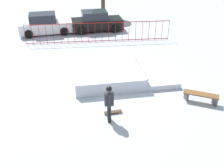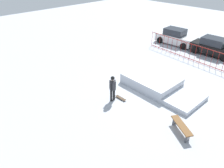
{
  "view_description": "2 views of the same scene",
  "coord_description": "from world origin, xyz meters",
  "px_view_note": "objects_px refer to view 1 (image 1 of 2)",
  "views": [
    {
      "loc": [
        -2.53,
        -11.4,
        6.97
      ],
      "look_at": [
        -0.53,
        -1.24,
        0.9
      ],
      "focal_mm": 41.3,
      "sensor_mm": 36.0,
      "label": 1
    },
    {
      "loc": [
        6.88,
        -10.36,
        7.67
      ],
      "look_at": [
        -1.21,
        -2.56,
        1.0
      ],
      "focal_mm": 33.47,
      "sensor_mm": 36.0,
      "label": 2
    }
  ],
  "objects_px": {
    "skate_ramp": "(117,77)",
    "parked_car_black": "(96,22)",
    "skater": "(109,101)",
    "skateboard": "(113,112)",
    "parked_car_white": "(45,24)",
    "park_bench": "(201,96)"
  },
  "relations": [
    {
      "from": "skater",
      "to": "parked_car_white",
      "type": "relative_size",
      "value": 0.41
    },
    {
      "from": "skate_ramp",
      "to": "park_bench",
      "type": "relative_size",
      "value": 3.47
    },
    {
      "from": "parked_car_black",
      "to": "skate_ramp",
      "type": "bearing_deg",
      "value": -91.37
    },
    {
      "from": "parked_car_white",
      "to": "skate_ramp",
      "type": "bearing_deg",
      "value": -68.11
    },
    {
      "from": "parked_car_white",
      "to": "parked_car_black",
      "type": "distance_m",
      "value": 4.08
    },
    {
      "from": "skateboard",
      "to": "parked_car_white",
      "type": "relative_size",
      "value": 0.19
    },
    {
      "from": "skater",
      "to": "skateboard",
      "type": "bearing_deg",
      "value": 65.79
    },
    {
      "from": "skater",
      "to": "parked_car_white",
      "type": "height_order",
      "value": "skater"
    },
    {
      "from": "skater",
      "to": "skateboard",
      "type": "distance_m",
      "value": 1.08
    },
    {
      "from": "skater",
      "to": "parked_car_black",
      "type": "distance_m",
      "value": 12.03
    },
    {
      "from": "skateboard",
      "to": "park_bench",
      "type": "xyz_separation_m",
      "value": [
        4.23,
        0.06,
        0.28
      ]
    },
    {
      "from": "skate_ramp",
      "to": "parked_car_black",
      "type": "xyz_separation_m",
      "value": [
        0.14,
        8.74,
        0.41
      ]
    },
    {
      "from": "parked_car_black",
      "to": "skateboard",
      "type": "bearing_deg",
      "value": -95.02
    },
    {
      "from": "skate_ramp",
      "to": "park_bench",
      "type": "distance_m",
      "value": 4.38
    },
    {
      "from": "skate_ramp",
      "to": "skater",
      "type": "relative_size",
      "value": 3.17
    },
    {
      "from": "skateboard",
      "to": "parked_car_white",
      "type": "distance_m",
      "value": 12.0
    },
    {
      "from": "skate_ramp",
      "to": "skater",
      "type": "xyz_separation_m",
      "value": [
        -1.04,
        -3.23,
        0.69
      ]
    },
    {
      "from": "skate_ramp",
      "to": "skater",
      "type": "height_order",
      "value": "skater"
    },
    {
      "from": "skater",
      "to": "skateboard",
      "type": "xyz_separation_m",
      "value": [
        0.26,
        0.47,
        -0.93
      ]
    },
    {
      "from": "skater",
      "to": "park_bench",
      "type": "distance_m",
      "value": 4.58
    },
    {
      "from": "park_bench",
      "to": "parked_car_white",
      "type": "height_order",
      "value": "parked_car_white"
    },
    {
      "from": "skate_ramp",
      "to": "skateboard",
      "type": "distance_m",
      "value": 2.87
    }
  ]
}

